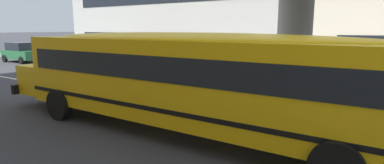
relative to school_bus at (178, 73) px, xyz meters
name	(u,v)px	position (x,y,z in m)	size (l,w,h in m)	color
ground_plane	(188,110)	(-0.98, 1.88, -1.61)	(400.00, 400.00, 0.00)	#38383D
sidewalk_far	(265,80)	(-0.98, 9.29, -1.61)	(120.00, 3.00, 0.01)	gray
lane_centreline	(188,110)	(-0.98, 1.88, -1.61)	(110.00, 0.16, 0.01)	silver
school_bus	(178,73)	(0.00, 0.00, 0.00)	(12.17, 2.88, 2.71)	yellow
parked_car_silver_past_driveway	(115,59)	(-10.07, 6.80, -0.77)	(3.94, 1.96, 1.64)	#B7BABF
parked_car_green_under_tree	(22,52)	(-21.09, 6.65, -0.77)	(3.93, 1.93, 1.64)	#236038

